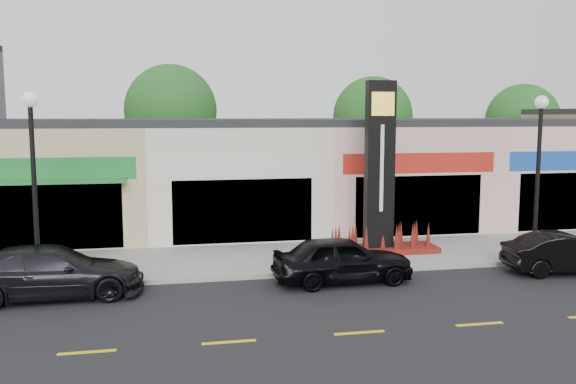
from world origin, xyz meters
name	(u,v)px	position (x,y,z in m)	size (l,w,h in m)	color
ground	(326,295)	(0.00, 0.00, 0.00)	(120.00, 120.00, 0.00)	black
sidewalk	(294,257)	(0.00, 4.35, 0.07)	(52.00, 4.30, 0.15)	gray
curb	(309,273)	(0.00, 2.10, 0.07)	(52.00, 0.20, 0.15)	gray
shop_beige	(67,175)	(-8.50, 11.46, 2.40)	(7.00, 10.85, 4.80)	tan
shop_cream	(230,172)	(-1.50, 11.47, 2.40)	(7.00, 10.01, 4.80)	beige
shop_pink_w	(377,170)	(5.50, 11.47, 2.40)	(7.00, 10.01, 4.80)	beige
shop_pink_e	(512,167)	(12.50, 11.47, 2.40)	(7.00, 10.01, 4.80)	beige
tree_rear_west	(171,111)	(-4.00, 19.50, 5.22)	(5.20, 5.20, 7.83)	#382619
tree_rear_mid	(373,117)	(8.00, 19.50, 4.88)	(4.80, 4.80, 7.29)	#382619
tree_rear_east	(522,120)	(18.00, 19.50, 4.63)	(4.60, 4.60, 6.94)	#382619
lamp_west_near	(33,168)	(-8.00, 2.50, 3.48)	(0.44, 0.44, 5.47)	black
lamp_east_near	(539,160)	(8.00, 2.50, 3.48)	(0.44, 0.44, 5.47)	black
pylon_sign	(379,193)	(3.00, 4.20, 2.27)	(4.20, 1.30, 6.00)	#621410
car_dark_sedan	(52,272)	(-7.42, 1.27, 0.71)	(4.91, 2.00, 1.42)	black
car_black_sedan	(342,259)	(0.80, 1.17, 0.71)	(4.15, 1.67, 1.42)	black
car_black_conv	(568,253)	(8.08, 0.84, 0.64)	(3.88, 1.35, 1.28)	black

